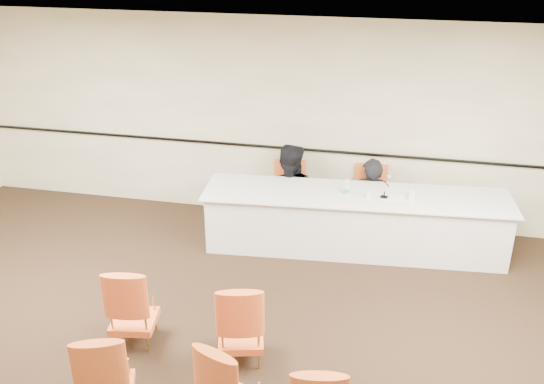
{
  "coord_description": "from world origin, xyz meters",
  "views": [
    {
      "loc": [
        1.56,
        -4.31,
        4.23
      ],
      "look_at": [
        0.06,
        2.6,
        1.0
      ],
      "focal_mm": 40.0,
      "sensor_mm": 36.0,
      "label": 1
    }
  ],
  "objects_px": {
    "water_bottle": "(347,187)",
    "aud_chair_back_mid": "(231,384)",
    "panelist_main_chair": "(370,200)",
    "panelist_second": "(288,201)",
    "panelist_main": "(369,209)",
    "drinking_glass": "(369,195)",
    "panel_table": "(355,222)",
    "coffee_cup": "(412,196)",
    "aud_chair_front_mid": "(241,320)",
    "microphone": "(385,188)",
    "aud_chair_back_left": "(105,371)",
    "aud_chair_front_left": "(132,304)",
    "panelist_second_chair": "(288,195)"
  },
  "relations": [
    {
      "from": "microphone",
      "to": "water_bottle",
      "type": "distance_m",
      "value": 0.49
    },
    {
      "from": "panelist_main_chair",
      "to": "coffee_cup",
      "type": "bearing_deg",
      "value": -53.73
    },
    {
      "from": "aud_chair_front_left",
      "to": "aud_chair_back_mid",
      "type": "bearing_deg",
      "value": -43.88
    },
    {
      "from": "aud_chair_back_left",
      "to": "aud_chair_front_mid",
      "type": "bearing_deg",
      "value": 25.1
    },
    {
      "from": "aud_chair_back_mid",
      "to": "water_bottle",
      "type": "bearing_deg",
      "value": 100.99
    },
    {
      "from": "coffee_cup",
      "to": "aud_chair_back_mid",
      "type": "distance_m",
      "value": 3.77
    },
    {
      "from": "panel_table",
      "to": "panelist_main_chair",
      "type": "xyz_separation_m",
      "value": [
        0.16,
        0.61,
        0.06
      ]
    },
    {
      "from": "drinking_glass",
      "to": "coffee_cup",
      "type": "bearing_deg",
      "value": 6.27
    },
    {
      "from": "panel_table",
      "to": "aud_chair_back_left",
      "type": "height_order",
      "value": "aud_chair_back_left"
    },
    {
      "from": "aud_chair_back_mid",
      "to": "aud_chair_front_mid",
      "type": "bearing_deg",
      "value": 121.38
    },
    {
      "from": "panel_table",
      "to": "panelist_main_chair",
      "type": "distance_m",
      "value": 0.64
    },
    {
      "from": "panel_table",
      "to": "coffee_cup",
      "type": "bearing_deg",
      "value": -7.6
    },
    {
      "from": "panelist_main",
      "to": "aud_chair_back_mid",
      "type": "distance_m",
      "value": 4.2
    },
    {
      "from": "aud_chair_front_mid",
      "to": "aud_chair_back_left",
      "type": "relative_size",
      "value": 1.0
    },
    {
      "from": "microphone",
      "to": "water_bottle",
      "type": "height_order",
      "value": "microphone"
    },
    {
      "from": "drinking_glass",
      "to": "panel_table",
      "type": "bearing_deg",
      "value": 149.04
    },
    {
      "from": "panelist_main_chair",
      "to": "aud_chair_back_mid",
      "type": "xyz_separation_m",
      "value": [
        -0.94,
        -4.09,
        0.0
      ]
    },
    {
      "from": "panelist_second",
      "to": "aud_chair_back_mid",
      "type": "distance_m",
      "value": 4.0
    },
    {
      "from": "aud_chair_front_left",
      "to": "drinking_glass",
      "type": "bearing_deg",
      "value": 37.71
    },
    {
      "from": "water_bottle",
      "to": "aud_chair_back_mid",
      "type": "xyz_separation_m",
      "value": [
        -0.65,
        -3.43,
        -0.46
      ]
    },
    {
      "from": "coffee_cup",
      "to": "water_bottle",
      "type": "bearing_deg",
      "value": -179.61
    },
    {
      "from": "panelist_main_chair",
      "to": "aud_chair_front_mid",
      "type": "bearing_deg",
      "value": -113.57
    },
    {
      "from": "panelist_second",
      "to": "coffee_cup",
      "type": "distance_m",
      "value": 1.91
    },
    {
      "from": "panelist_second",
      "to": "aud_chair_front_left",
      "type": "height_order",
      "value": "panelist_second"
    },
    {
      "from": "panelist_second",
      "to": "aud_chair_back_left",
      "type": "bearing_deg",
      "value": 72.61
    },
    {
      "from": "panel_table",
      "to": "microphone",
      "type": "bearing_deg",
      "value": -8.28
    },
    {
      "from": "panelist_main_chair",
      "to": "drinking_glass",
      "type": "relative_size",
      "value": 9.5
    },
    {
      "from": "panelist_second_chair",
      "to": "aud_chair_front_mid",
      "type": "bearing_deg",
      "value": -92.79
    },
    {
      "from": "panelist_second_chair",
      "to": "panelist_main",
      "type": "bearing_deg",
      "value": -0.0
    },
    {
      "from": "panelist_main",
      "to": "coffee_cup",
      "type": "height_order",
      "value": "panelist_main"
    },
    {
      "from": "panel_table",
      "to": "aud_chair_front_left",
      "type": "distance_m",
      "value": 3.3
    },
    {
      "from": "panelist_main_chair",
      "to": "panelist_second",
      "type": "relative_size",
      "value": 0.54
    },
    {
      "from": "drinking_glass",
      "to": "aud_chair_back_mid",
      "type": "height_order",
      "value": "aud_chair_back_mid"
    },
    {
      "from": "panelist_main",
      "to": "coffee_cup",
      "type": "distance_m",
      "value": 1.03
    },
    {
      "from": "panelist_second_chair",
      "to": "aud_chair_front_left",
      "type": "distance_m",
      "value": 3.23
    },
    {
      "from": "panelist_main_chair",
      "to": "microphone",
      "type": "bearing_deg",
      "value": -76.6
    },
    {
      "from": "panel_table",
      "to": "panelist_second",
      "type": "height_order",
      "value": "panelist_second"
    },
    {
      "from": "drinking_glass",
      "to": "aud_chair_front_left",
      "type": "relative_size",
      "value": 0.11
    },
    {
      "from": "drinking_glass",
      "to": "aud_chair_back_mid",
      "type": "relative_size",
      "value": 0.11
    },
    {
      "from": "panel_table",
      "to": "water_bottle",
      "type": "bearing_deg",
      "value": -165.23
    },
    {
      "from": "aud_chair_back_left",
      "to": "coffee_cup",
      "type": "bearing_deg",
      "value": 33.31
    },
    {
      "from": "drinking_glass",
      "to": "microphone",
      "type": "bearing_deg",
      "value": 20.52
    },
    {
      "from": "panelist_main_chair",
      "to": "microphone",
      "type": "relative_size",
      "value": 3.41
    },
    {
      "from": "water_bottle",
      "to": "coffee_cup",
      "type": "distance_m",
      "value": 0.85
    },
    {
      "from": "coffee_cup",
      "to": "aud_chair_back_left",
      "type": "xyz_separation_m",
      "value": [
        -2.66,
        -3.52,
        -0.42
      ]
    },
    {
      "from": "panel_table",
      "to": "panelist_main_chair",
      "type": "bearing_deg",
      "value": 70.6
    },
    {
      "from": "water_bottle",
      "to": "panelist_main_chair",
      "type": "bearing_deg",
      "value": 66.39
    },
    {
      "from": "panel_table",
      "to": "aud_chair_back_mid",
      "type": "relative_size",
      "value": 4.34
    },
    {
      "from": "panelist_second_chair",
      "to": "panelist_second",
      "type": "bearing_deg",
      "value": -4.59
    },
    {
      "from": "aud_chair_front_mid",
      "to": "coffee_cup",
      "type": "bearing_deg",
      "value": 42.52
    }
  ]
}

